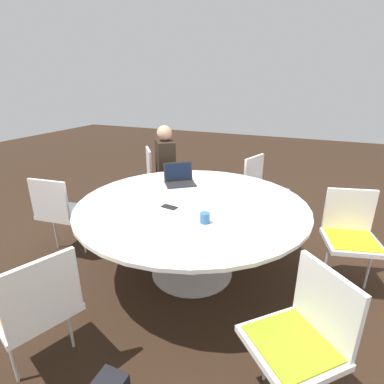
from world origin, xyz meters
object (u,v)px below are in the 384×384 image
Objects in this scene: chair_4 at (351,231)px; cell_phone at (169,207)px; chair_5 at (262,185)px; person_0 at (167,163)px; chair_3 at (303,332)px; laptop at (179,179)px; coffee_cup at (205,218)px; chair_0 at (158,172)px; chair_2 at (37,303)px; chair_1 at (60,208)px.

cell_phone is (0.58, -1.47, 0.21)m from chair_4.
chair_5 is 0.71× the size of person_0.
chair_5 is (-2.29, -0.65, 0.00)m from chair_3.
chair_4 is 2.25× the size of laptop.
coffee_cup is at bearing -0.62° from person_0.
chair_0 is 1.18m from laptop.
person_0 is (0.14, 0.21, 0.19)m from chair_0.
chair_0 is 10.61× the size of coffee_cup.
laptop is 0.97m from coffee_cup.
chair_4 is (0.90, 2.42, 0.00)m from chair_0.
chair_4 is at bearing -57.70° from chair_3.
chair_2 is at bearing -14.11° from cell_phone.
chair_3 is at bearing 34.57° from chair_5.
chair_2 and chair_4 have the same top height.
cell_phone is at bearing 7.60° from chair_4.
chair_0 is at bearing -34.46° from chair_4.
person_0 is (0.18, -1.25, 0.19)m from chair_5.
laptop is (-0.03, -1.67, 0.26)m from chair_4.
coffee_cup is (1.68, -0.13, 0.25)m from chair_5.
person_0 reaches higher than coffee_cup.
chair_0 and chair_2 have the same top height.
cell_phone is at bearing -0.11° from chair_5.
chair_5 is (-2.68, 0.81, 0.00)m from chair_2.
chair_0 is at bearing 93.36° from laptop.
chair_5 reaches higher than coffee_cup.
chair_1 is at bearing -29.75° from chair_5.
chair_1 is 2.79m from chair_4.
chair_2 is 1.79m from laptop.
chair_0 reaches higher than coffee_cup.
chair_1 is 1.26m from laptop.
chair_3 is 1.00× the size of chair_5.
person_0 reaches higher than laptop.
chair_0 is 3.09m from chair_3.
person_0 reaches higher than chair_5.
cell_phone is (-1.15, 0.29, 0.21)m from chair_2.
chair_0 is at bearing 72.70° from chair_1.
chair_0 is 2.13m from coffee_cup.
laptop is at bearing -19.42° from chair_5.
chair_4 is at bearing 124.24° from coffee_cup.
chair_0 is at bearing 34.47° from chair_2.
chair_4 is at bearing -38.40° from laptop.
laptop is at bearing 25.62° from chair_1.
laptop is at bearing -0.98° from person_0.
cell_phone is (1.49, 0.95, 0.21)m from chair_0.
chair_3 reaches higher than coffee_cup.
laptop is (-0.65, 1.05, 0.26)m from chair_1.
chair_0 is at bearing -69.87° from chair_5.
chair_1 is at bearing -94.11° from coffee_cup.
chair_3 is at bearing 4.75° from person_0.
coffee_cup is 0.55× the size of cell_phone.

